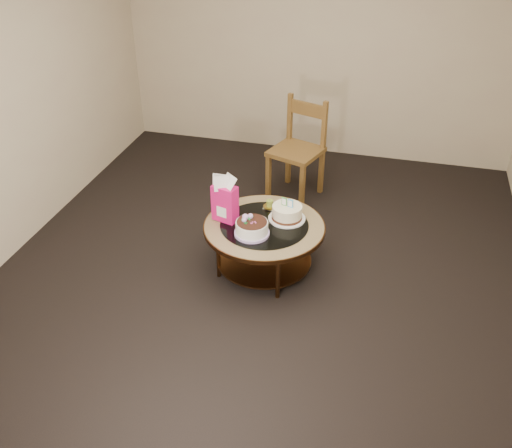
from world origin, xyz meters
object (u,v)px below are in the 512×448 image
(cream_cake, at_px, (287,213))
(coffee_table, at_px, (264,232))
(gift_bag, at_px, (225,199))
(decorated_cake, at_px, (252,228))
(dining_chair, at_px, (298,149))

(cream_cake, bearing_deg, coffee_table, -125.65)
(coffee_table, distance_m, gift_bag, 0.44)
(coffee_table, xyz_separation_m, decorated_cake, (-0.06, -0.17, 0.13))
(gift_bag, relative_size, dining_chair, 0.40)
(gift_bag, distance_m, dining_chair, 1.44)
(cream_cake, distance_m, dining_chair, 1.27)
(gift_bag, xyz_separation_m, dining_chair, (0.35, 1.40, -0.14))
(decorated_cake, relative_size, gift_bag, 0.70)
(coffee_table, relative_size, dining_chair, 1.00)
(gift_bag, bearing_deg, dining_chair, 91.82)
(cream_cake, bearing_deg, dining_chair, 112.99)
(decorated_cake, relative_size, dining_chair, 0.28)
(cream_cake, distance_m, gift_bag, 0.54)
(coffee_table, relative_size, gift_bag, 2.49)
(coffee_table, height_order, gift_bag, gift_bag)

